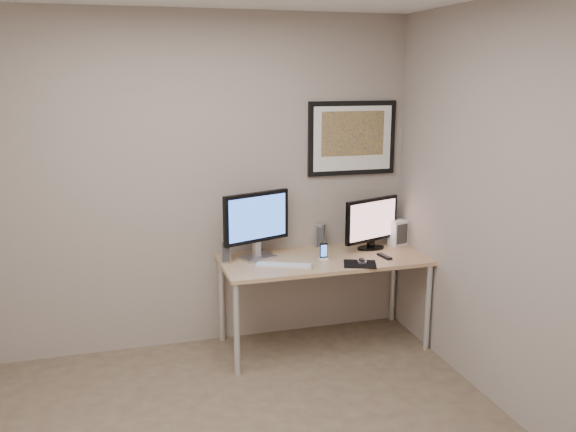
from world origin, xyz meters
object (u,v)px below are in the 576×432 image
at_px(framed_art, 352,138).
at_px(speaker_right, 321,236).
at_px(monitor_large, 257,222).
at_px(speaker_left, 226,251).
at_px(phone_dock, 324,251).
at_px(keyboard, 284,265).
at_px(monitor_tv, 372,222).
at_px(desk, 323,266).
at_px(fan_unit, 398,233).

relative_size(framed_art, speaker_right, 3.72).
xyz_separation_m(monitor_large, speaker_left, (-0.25, -0.04, -0.20)).
bearing_deg(phone_dock, framed_art, 46.29).
height_order(speaker_right, keyboard, speaker_right).
height_order(monitor_tv, speaker_right, monitor_tv).
distance_m(monitor_tv, phone_dock, 0.52).
bearing_deg(keyboard, monitor_large, 143.37).
bearing_deg(speaker_right, keyboard, -112.49).
relative_size(desk, fan_unit, 7.56).
relative_size(monitor_large, phone_dock, 4.14).
height_order(monitor_large, fan_unit, monitor_large).
distance_m(monitor_tv, speaker_left, 1.21).
bearing_deg(fan_unit, monitor_tv, 176.90).
height_order(speaker_right, phone_dock, speaker_right).
bearing_deg(desk, monitor_tv, 15.21).
distance_m(framed_art, speaker_right, 0.84).
bearing_deg(framed_art, speaker_left, -167.73).
relative_size(speaker_left, phone_dock, 1.41).
xyz_separation_m(desk, speaker_left, (-0.75, 0.09, 0.16)).
bearing_deg(monitor_tv, fan_unit, -8.25).
bearing_deg(keyboard, desk, 40.65).
bearing_deg(framed_art, fan_unit, -22.16).
xyz_separation_m(phone_dock, fan_unit, (0.74, 0.23, 0.04)).
height_order(monitor_large, monitor_tv, monitor_large).
height_order(desk, fan_unit, fan_unit).
height_order(speaker_left, phone_dock, speaker_left).
xyz_separation_m(framed_art, speaker_left, (-1.10, -0.24, -0.80)).
bearing_deg(speaker_right, speaker_left, -142.57).
xyz_separation_m(monitor_large, phone_dock, (0.49, -0.18, -0.22)).
relative_size(monitor_tv, speaker_right, 2.57).
bearing_deg(monitor_large, speaker_right, -6.17).
xyz_separation_m(framed_art, monitor_tv, (0.10, -0.21, -0.66)).
height_order(desk, monitor_large, monitor_large).
xyz_separation_m(speaker_left, fan_unit, (1.47, 0.09, 0.01)).
bearing_deg(phone_dock, monitor_tv, 20.20).
xyz_separation_m(desk, monitor_large, (-0.50, 0.13, 0.36)).
bearing_deg(phone_dock, monitor_large, 160.32).
height_order(framed_art, speaker_left, framed_art).
height_order(desk, phone_dock, phone_dock).
bearing_deg(speaker_right, desk, -79.61).
relative_size(framed_art, monitor_tv, 1.45).
bearing_deg(speaker_left, keyboard, -15.83).
xyz_separation_m(speaker_left, keyboard, (0.40, -0.21, -0.09)).
height_order(framed_art, phone_dock, framed_art).
distance_m(desk, phone_dock, 0.14).
bearing_deg(monitor_large, speaker_left, 168.86).
distance_m(monitor_large, phone_dock, 0.56).
bearing_deg(desk, monitor_large, 165.28).
bearing_deg(fan_unit, keyboard, -179.76).
bearing_deg(speaker_left, monitor_large, 20.89).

